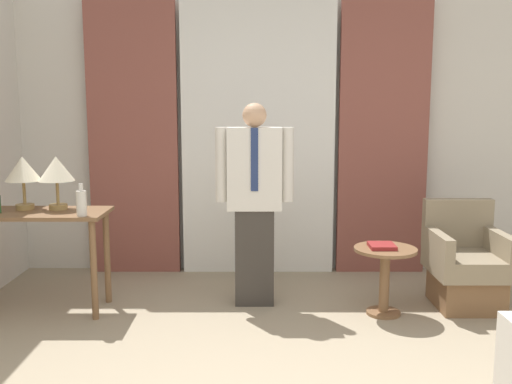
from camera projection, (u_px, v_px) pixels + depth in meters
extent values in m
cube|color=silver|center=(257.00, 132.00, 5.50)|extent=(10.00, 0.06, 2.70)
cube|color=white|center=(257.00, 139.00, 5.38)|extent=(1.44, 0.06, 2.58)
cube|color=brown|center=(132.00, 139.00, 5.38)|extent=(0.84, 0.06, 2.58)
cube|color=brown|center=(382.00, 139.00, 5.38)|extent=(0.84, 0.06, 2.58)
cube|color=brown|center=(36.00, 213.00, 4.38)|extent=(1.06, 0.50, 0.03)
cylinder|color=brown|center=(92.00, 270.00, 4.26)|extent=(0.05, 0.05, 0.76)
cylinder|color=brown|center=(106.00, 257.00, 4.64)|extent=(0.05, 0.05, 0.76)
cylinder|color=#9E7F47|center=(23.00, 207.00, 4.47)|extent=(0.14, 0.14, 0.04)
cylinder|color=#9E7F47|center=(23.00, 193.00, 4.46)|extent=(0.02, 0.02, 0.19)
cone|color=beige|center=(21.00, 169.00, 4.43)|extent=(0.28, 0.28, 0.19)
cylinder|color=#9E7F47|center=(57.00, 207.00, 4.47)|extent=(0.14, 0.14, 0.04)
cylinder|color=#9E7F47|center=(56.00, 193.00, 4.46)|extent=(0.02, 0.02, 0.19)
cone|color=beige|center=(55.00, 169.00, 4.43)|extent=(0.28, 0.28, 0.19)
cylinder|color=silver|center=(80.00, 203.00, 4.19)|extent=(0.08, 0.08, 0.19)
cylinder|color=silver|center=(79.00, 187.00, 4.17)|extent=(0.03, 0.03, 0.05)
cube|color=#38332D|center=(253.00, 257.00, 4.60)|extent=(0.31, 0.16, 0.78)
cube|color=silver|center=(253.00, 169.00, 4.49)|extent=(0.43, 0.19, 0.65)
cube|color=navy|center=(253.00, 160.00, 4.38)|extent=(0.06, 0.01, 0.49)
cylinder|color=silver|center=(220.00, 165.00, 4.49)|extent=(0.09, 0.09, 0.59)
cylinder|color=silver|center=(286.00, 165.00, 4.49)|extent=(0.09, 0.09, 0.59)
sphere|color=tan|center=(253.00, 115.00, 4.43)|extent=(0.19, 0.19, 0.19)
cube|color=brown|center=(464.00, 290.00, 4.57)|extent=(0.48, 0.52, 0.27)
cube|color=gray|center=(465.00, 264.00, 4.53)|extent=(0.57, 0.61, 0.16)
cube|color=gray|center=(456.00, 223.00, 4.75)|extent=(0.57, 0.10, 0.40)
cube|color=gray|center=(436.00, 243.00, 4.51)|extent=(0.08, 0.61, 0.18)
cube|color=gray|center=(497.00, 243.00, 4.51)|extent=(0.08, 0.61, 0.18)
cylinder|color=brown|center=(382.00, 312.00, 4.42)|extent=(0.26, 0.26, 0.02)
cylinder|color=brown|center=(383.00, 283.00, 4.39)|extent=(0.08, 0.08, 0.50)
cylinder|color=brown|center=(384.00, 249.00, 4.35)|extent=(0.48, 0.48, 0.02)
cube|color=maroon|center=(380.00, 246.00, 4.35)|extent=(0.19, 0.21, 0.03)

